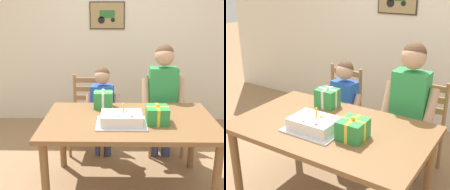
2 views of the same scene
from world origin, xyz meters
TOP-DOWN VIEW (x-y plane):
  - back_wall at (-0.00, 1.93)m, footprint 6.40×0.11m
  - dining_table at (0.00, 0.00)m, footprint 1.58×0.97m
  - birthday_cake at (-0.07, -0.12)m, footprint 0.44×0.34m
  - gift_box_red_large at (0.24, -0.08)m, footprint 0.20×0.21m
  - gift_box_beside_cake at (-0.25, 0.32)m, footprint 0.19×0.17m
  - chair_left at (-0.46, 0.84)m, footprint 0.44×0.44m
  - chair_right at (0.46, 0.84)m, footprint 0.43×0.43m
  - child_older at (0.41, 0.67)m, footprint 0.48×0.27m
  - child_younger at (-0.28, 0.67)m, footprint 0.41×0.24m

SIDE VIEW (x-z plane):
  - chair_left at x=-0.46m, z-range 0.01..0.93m
  - chair_right at x=0.46m, z-range 0.01..0.93m
  - dining_table at x=0.00m, z-range 0.28..1.00m
  - child_younger at x=-0.28m, z-range 0.12..1.19m
  - birthday_cake at x=-0.07m, z-range 0.68..0.87m
  - gift_box_red_large at x=0.24m, z-range 0.71..0.89m
  - gift_box_beside_cake at x=-0.25m, z-range 0.71..0.91m
  - child_older at x=0.41m, z-range 0.15..1.48m
  - back_wall at x=0.00m, z-range 0.00..2.60m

